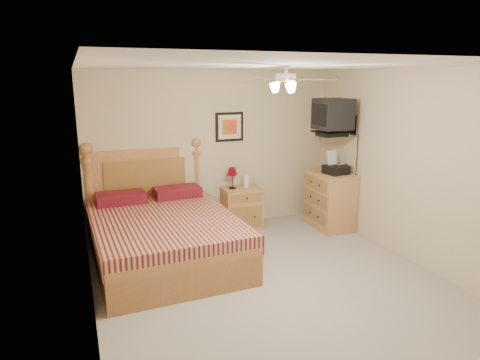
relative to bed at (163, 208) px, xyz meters
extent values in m
plane|color=gray|center=(1.05, -1.12, -0.75)|extent=(4.50, 4.50, 0.00)
cube|color=white|center=(1.05, -1.12, 1.75)|extent=(4.00, 4.50, 0.04)
cube|color=#C0B08D|center=(1.05, 1.13, 0.50)|extent=(4.00, 0.04, 2.50)
cube|color=#C0B08D|center=(1.05, -3.37, 0.50)|extent=(4.00, 0.04, 2.50)
cube|color=#C0B08D|center=(-0.95, -1.12, 0.50)|extent=(0.04, 4.50, 2.50)
cube|color=#C0B08D|center=(3.05, -1.12, 0.50)|extent=(0.04, 4.50, 2.50)
cube|color=#B17E4C|center=(1.45, 0.88, -0.42)|extent=(0.62, 0.48, 0.65)
imported|color=white|center=(1.52, 0.89, 0.04)|extent=(0.12, 0.12, 0.26)
cube|color=black|center=(1.32, 1.11, 0.87)|extent=(0.46, 0.04, 0.46)
cube|color=#A57349|center=(2.78, 0.37, -0.29)|extent=(0.56, 0.79, 0.91)
imported|color=beige|center=(2.73, 0.63, 0.18)|extent=(0.28, 0.31, 0.02)
imported|color=tan|center=(2.72, 0.64, 0.20)|extent=(0.21, 0.28, 0.02)
camera|label=1|loc=(-1.00, -5.29, 1.63)|focal=32.00mm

